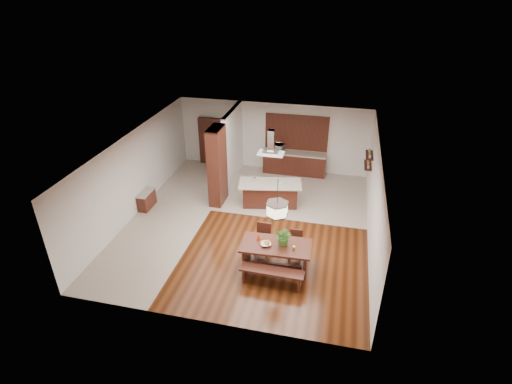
% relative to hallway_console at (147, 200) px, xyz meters
% --- Properties ---
extents(room_shell, '(9.00, 9.04, 2.92)m').
position_rel_hallway_console_xyz_m(room_shell, '(3.81, -0.20, 1.75)').
color(room_shell, '#38190A').
rests_on(room_shell, ground).
extents(tile_hallway, '(2.50, 9.00, 0.01)m').
position_rel_hallway_console_xyz_m(tile_hallway, '(1.06, -0.20, -0.31)').
color(tile_hallway, '#BEAE9E').
rests_on(tile_hallway, ground).
extents(tile_kitchen, '(5.50, 4.00, 0.01)m').
position_rel_hallway_console_xyz_m(tile_kitchen, '(5.06, 2.30, -0.31)').
color(tile_kitchen, '#BEAE9E').
rests_on(tile_kitchen, ground).
extents(soffit_band, '(8.00, 9.00, 0.02)m').
position_rel_hallway_console_xyz_m(soffit_band, '(3.81, -0.20, 2.57)').
color(soffit_band, '#3F1A0F').
rests_on(soffit_band, room_shell).
extents(partition_pier, '(0.45, 1.00, 2.90)m').
position_rel_hallway_console_xyz_m(partition_pier, '(2.41, 1.00, 1.14)').
color(partition_pier, black).
rests_on(partition_pier, ground).
extents(partition_stub, '(0.18, 2.40, 2.90)m').
position_rel_hallway_console_xyz_m(partition_stub, '(2.41, 3.10, 1.14)').
color(partition_stub, silver).
rests_on(partition_stub, ground).
extents(hallway_console, '(0.37, 0.88, 0.63)m').
position_rel_hallway_console_xyz_m(hallway_console, '(0.00, 0.00, 0.00)').
color(hallway_console, black).
rests_on(hallway_console, ground).
extents(hallway_doorway, '(1.10, 0.20, 2.10)m').
position_rel_hallway_console_xyz_m(hallway_doorway, '(1.11, 4.20, 0.74)').
color(hallway_doorway, black).
rests_on(hallway_doorway, ground).
extents(rear_counter, '(2.60, 0.62, 0.95)m').
position_rel_hallway_console_xyz_m(rear_counter, '(4.81, 4.00, 0.16)').
color(rear_counter, black).
rests_on(rear_counter, ground).
extents(kitchen_window, '(2.60, 0.08, 1.50)m').
position_rel_hallway_console_xyz_m(kitchen_window, '(4.81, 4.26, 1.44)').
color(kitchen_window, olive).
rests_on(kitchen_window, room_shell).
extents(shelf_lower, '(0.26, 0.90, 0.04)m').
position_rel_hallway_console_xyz_m(shelf_lower, '(7.68, 2.40, 1.08)').
color(shelf_lower, black).
rests_on(shelf_lower, room_shell).
extents(shelf_upper, '(0.26, 0.90, 0.04)m').
position_rel_hallway_console_xyz_m(shelf_upper, '(7.68, 2.40, 1.49)').
color(shelf_upper, black).
rests_on(shelf_upper, room_shell).
extents(dining_table, '(2.01, 1.06, 0.82)m').
position_rel_hallway_console_xyz_m(dining_table, '(5.17, -2.31, 0.29)').
color(dining_table, black).
rests_on(dining_table, ground).
extents(dining_bench, '(1.76, 0.43, 0.49)m').
position_rel_hallway_console_xyz_m(dining_bench, '(5.20, -3.02, -0.07)').
color(dining_bench, black).
rests_on(dining_bench, ground).
extents(dining_chair_left, '(0.45, 0.45, 0.99)m').
position_rel_hallway_console_xyz_m(dining_chair_left, '(4.66, -1.72, 0.18)').
color(dining_chair_left, black).
rests_on(dining_chair_left, ground).
extents(dining_chair_right, '(0.41, 0.41, 0.88)m').
position_rel_hallway_console_xyz_m(dining_chair_right, '(5.64, -1.69, 0.12)').
color(dining_chair_right, black).
rests_on(dining_chair_right, ground).
extents(pendant_lantern, '(0.64, 0.64, 1.31)m').
position_rel_hallway_console_xyz_m(pendant_lantern, '(5.17, -2.31, 1.93)').
color(pendant_lantern, '#FBF3C0').
rests_on(pendant_lantern, room_shell).
extents(foliage_plant, '(0.63, 0.59, 0.58)m').
position_rel_hallway_console_xyz_m(foliage_plant, '(5.39, -2.25, 0.79)').
color(foliage_plant, '#376E24').
rests_on(foliage_plant, dining_table).
extents(fruit_bowl, '(0.38, 0.38, 0.07)m').
position_rel_hallway_console_xyz_m(fruit_bowl, '(4.89, -2.39, 0.54)').
color(fruit_bowl, beige).
rests_on(fruit_bowl, dining_table).
extents(napkin_cone, '(0.16, 0.16, 0.20)m').
position_rel_hallway_console_xyz_m(napkin_cone, '(4.64, -2.19, 0.60)').
color(napkin_cone, '#A3260B').
rests_on(napkin_cone, dining_table).
extents(gold_ornament, '(0.10, 0.10, 0.11)m').
position_rel_hallway_console_xyz_m(gold_ornament, '(5.69, -2.42, 0.56)').
color(gold_ornament, gold).
rests_on(gold_ornament, dining_table).
extents(kitchen_island, '(2.37, 1.36, 0.92)m').
position_rel_hallway_console_xyz_m(kitchen_island, '(4.32, 1.18, 0.16)').
color(kitchen_island, black).
rests_on(kitchen_island, ground).
extents(range_hood, '(0.90, 0.55, 0.87)m').
position_rel_hallway_console_xyz_m(range_hood, '(4.32, 1.19, 2.15)').
color(range_hood, silver).
rests_on(range_hood, room_shell).
extents(island_cup, '(0.14, 0.14, 0.10)m').
position_rel_hallway_console_xyz_m(island_cup, '(4.72, 1.08, 0.66)').
color(island_cup, silver).
rests_on(island_cup, kitchen_island).
extents(microwave, '(0.68, 0.54, 0.33)m').
position_rel_hallway_console_xyz_m(microwave, '(4.02, 3.98, 0.80)').
color(microwave, silver).
rests_on(microwave, rear_counter).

